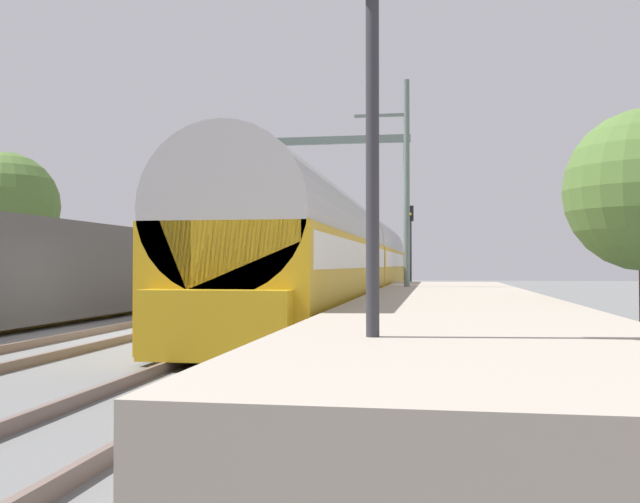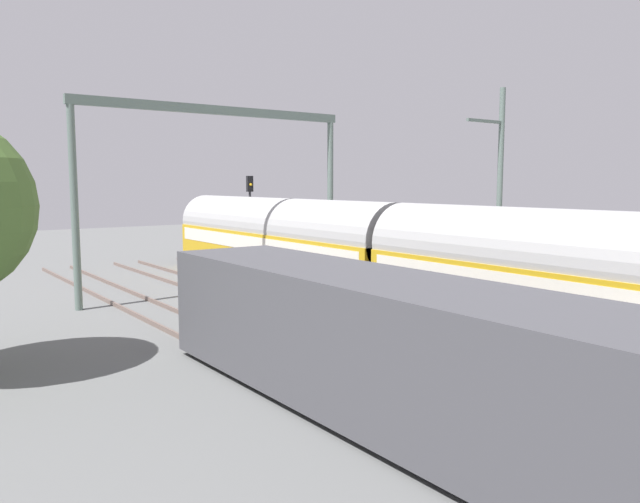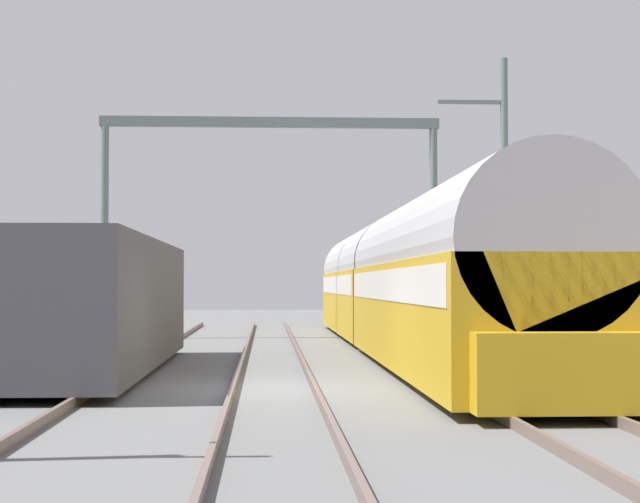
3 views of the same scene
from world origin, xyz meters
name	(u,v)px [view 3 (image 3 of 3)]	position (x,y,z in m)	size (l,w,h in m)	color
ground	(274,389)	(0.00, 0.00, 0.00)	(120.00, 120.00, 0.00)	slate
track_far_west	(60,386)	(-3.84, 0.00, 0.08)	(1.51, 60.00, 0.16)	#6B5850
track_west	(274,385)	(0.00, 0.00, 0.08)	(1.52, 60.00, 0.16)	#6B5850
track_east	(483,384)	(3.84, 0.00, 0.08)	(1.51, 60.00, 0.16)	#6B5850
passenger_train	(403,282)	(3.84, 11.21, 1.97)	(2.93, 32.85, 3.82)	gold
freight_car	(95,305)	(-3.84, 3.76, 1.47)	(2.80, 13.00, 2.70)	#47474C
person_crossing	(427,312)	(5.05, 14.63, 1.03)	(0.46, 0.37, 1.73)	#2B2B2B
railway_signal_far	(404,253)	(5.76, 25.61, 3.25)	(0.36, 0.30, 5.08)	#2D2D33
catenary_gantry	(270,181)	(0.00, 18.07, 5.60)	(12.08, 0.28, 7.86)	slate
catenary_pole_east_mid	(503,201)	(6.19, 8.61, 4.15)	(1.90, 0.20, 8.00)	slate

